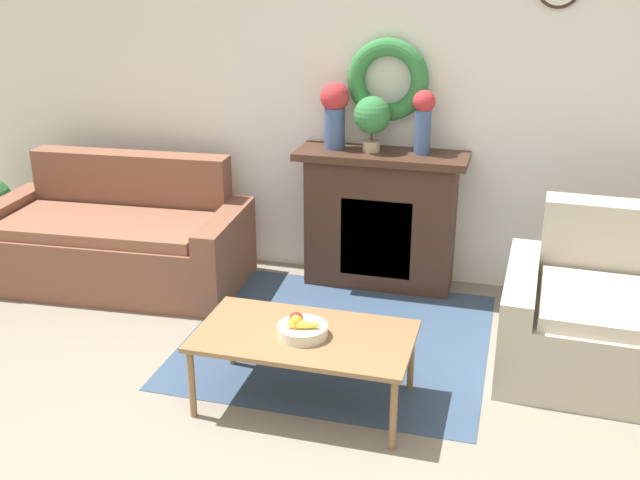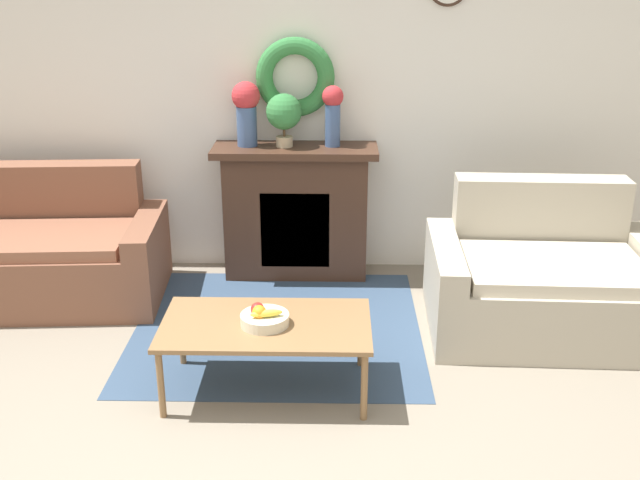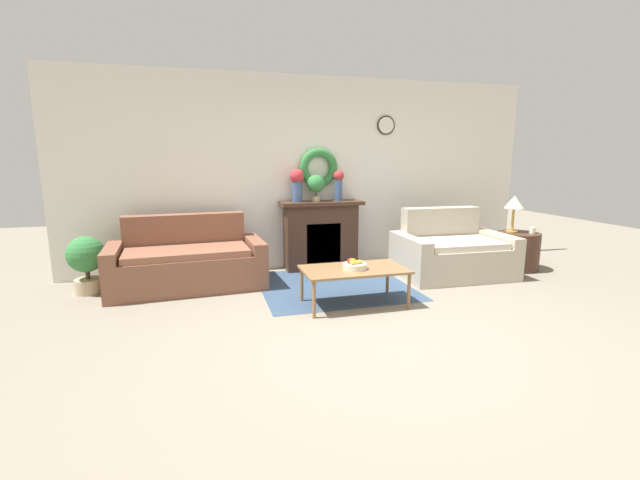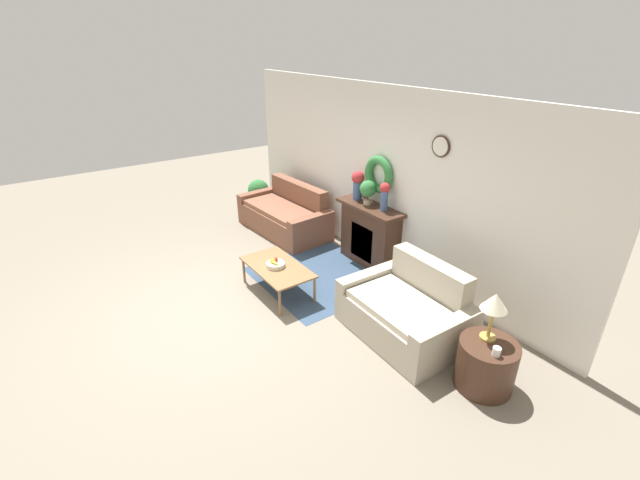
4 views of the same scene
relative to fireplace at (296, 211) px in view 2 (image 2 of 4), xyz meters
name	(u,v)px [view 2 (image 2 of 4)]	position (x,y,z in m)	size (l,w,h in m)	color
floor_rug	(278,327)	(-0.08, -0.89, -0.49)	(1.82, 1.72, 0.01)	#334760
wall_back	(282,87)	(-0.10, 0.20, 0.86)	(6.80, 0.18, 2.70)	white
fireplace	(296,211)	(0.00, 0.00, 0.00)	(1.16, 0.41, 0.98)	#42281C
couch_left	(28,255)	(-1.83, -0.43, -0.19)	(1.88, 1.01, 0.87)	brown
loveseat_right	(546,282)	(1.62, -0.82, -0.19)	(1.49, 1.05, 0.89)	#B2A893
coffee_table	(266,328)	(-0.08, -1.62, -0.12)	(1.12, 0.62, 0.41)	olive
fruit_bowl	(264,318)	(-0.09, -1.64, -0.04)	(0.26, 0.26, 0.12)	beige
vase_on_mantel_left	(246,109)	(-0.34, 0.01, 0.74)	(0.20, 0.20, 0.45)	#3D5684
vase_on_mantel_right	(333,111)	(0.26, 0.01, 0.73)	(0.15, 0.15, 0.43)	#3D5684
potted_plant_on_mantel	(284,113)	(-0.07, -0.01, 0.72)	(0.25, 0.25, 0.37)	tan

